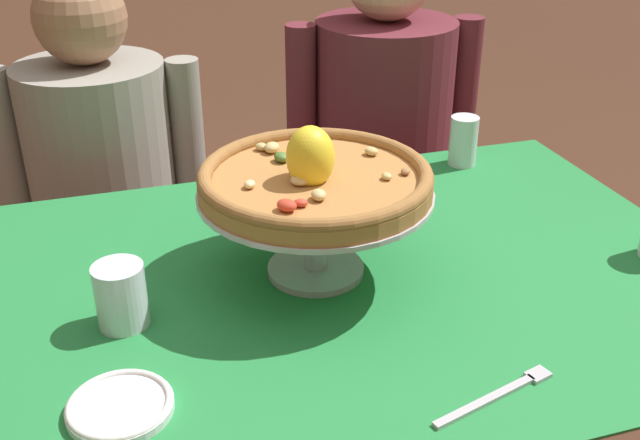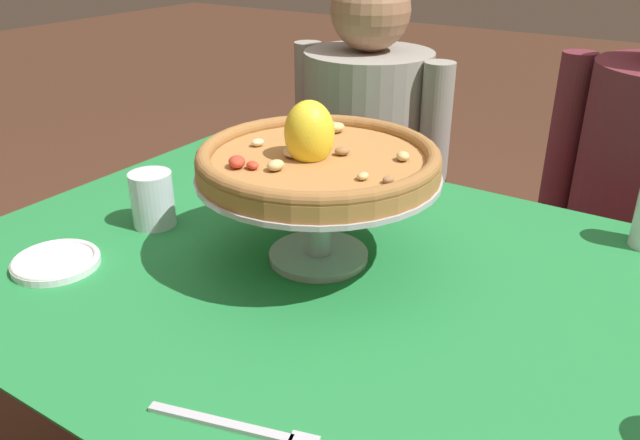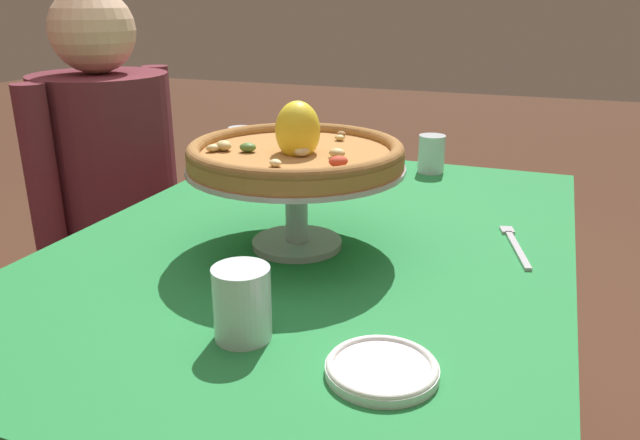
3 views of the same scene
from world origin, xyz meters
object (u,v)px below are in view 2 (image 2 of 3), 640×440
pizza_stand (318,196)px  side_plate (56,261)px  water_glass_side_left (153,202)px  dinner_fork (241,428)px  pizza (318,158)px  diner_left (365,178)px

pizza_stand → side_plate: pizza_stand is taller
water_glass_side_left → dinner_fork: water_glass_side_left is taller
pizza → side_plate: 0.46m
diner_left → water_glass_side_left: bearing=-89.6°
pizza_stand → dinner_fork: size_ratio=1.93×
side_plate → diner_left: bearing=89.2°
pizza_stand → dinner_fork: bearing=-69.0°
diner_left → pizza_stand: bearing=-66.3°
pizza → diner_left: bearing=113.6°
pizza_stand → side_plate: bearing=-143.4°
side_plate → dinner_fork: (0.48, -0.12, -0.01)m
side_plate → diner_left: (0.01, 1.00, -0.19)m
pizza → dinner_fork: (0.14, -0.37, -0.17)m
pizza_stand → water_glass_side_left: bearing=-170.0°
side_plate → diner_left: size_ratio=0.12×
pizza → water_glass_side_left: (-0.32, -0.06, -0.13)m
pizza_stand → pizza: size_ratio=1.02×
water_glass_side_left → pizza: bearing=10.0°
side_plate → dinner_fork: bearing=-13.8°
water_glass_side_left → diner_left: (-0.01, 0.80, -0.22)m
pizza → side_plate: (-0.34, -0.25, -0.17)m
water_glass_side_left → diner_left: size_ratio=0.09×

